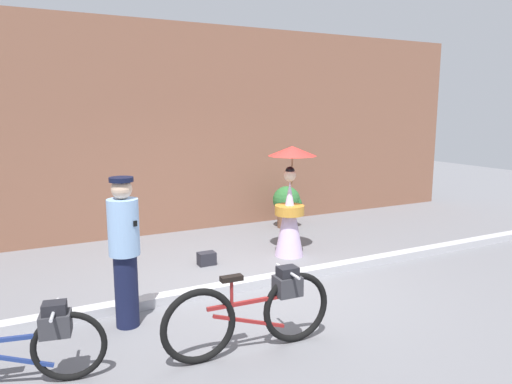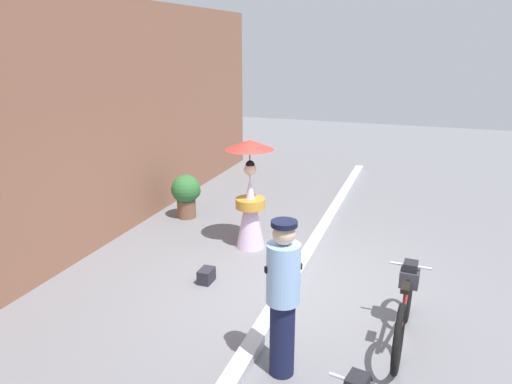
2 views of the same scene
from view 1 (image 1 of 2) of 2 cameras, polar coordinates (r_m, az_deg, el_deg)
ground_plane at (r=6.75m, az=0.05°, el=-11.19°), size 30.00×30.00×0.00m
building_wall at (r=9.64m, az=-9.81°, el=7.38°), size 14.00×0.40×4.06m
sidewalk_curb at (r=6.73m, az=0.05°, el=-10.71°), size 14.00×0.20×0.12m
bicycle_near_officer at (r=4.94m, az=-0.02°, el=-13.91°), size 1.82×0.48×0.84m
bicycle_far_side at (r=4.82m, az=-26.49°, el=-16.04°), size 1.64×0.51×0.76m
person_officer at (r=5.49m, az=-15.45°, el=-6.49°), size 0.34×0.34×1.70m
person_with_parasol at (r=7.90m, az=4.09°, el=-1.15°), size 0.79×0.79×1.83m
potted_plant_by_door at (r=9.87m, az=3.76°, el=-1.42°), size 0.58×0.56×0.86m
backpack_on_pavement at (r=7.62m, az=-5.91°, el=-7.89°), size 0.27×0.18×0.20m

